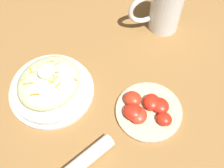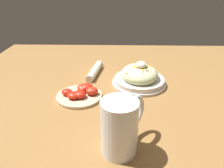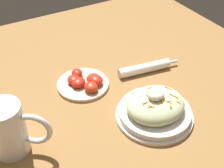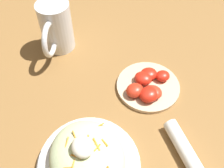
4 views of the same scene
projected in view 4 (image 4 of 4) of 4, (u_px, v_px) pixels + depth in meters
The scene contains 5 objects.
ground_plane at pixel (92, 106), 0.64m from camera, with size 1.43×1.43×0.00m, color olive.
salad_plate at pixel (88, 159), 0.52m from camera, with size 0.23×0.23×0.10m.
beer_mug at pixel (56, 29), 0.73m from camera, with size 0.15×0.12×0.15m.
napkin_roll at pixel (191, 160), 0.53m from camera, with size 0.22×0.06×0.03m.
tomato_plate at pixel (148, 86), 0.66m from camera, with size 0.17×0.17×0.04m.
Camera 4 is at (-0.33, 0.12, 0.54)m, focal length 39.73 mm.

